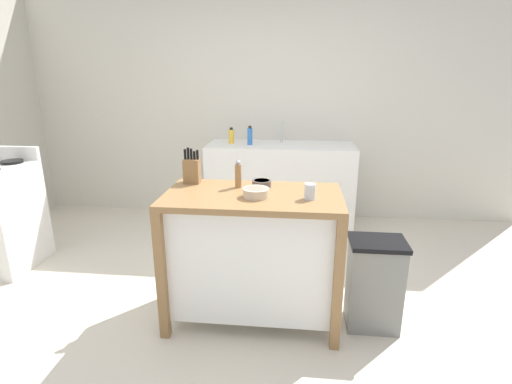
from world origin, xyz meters
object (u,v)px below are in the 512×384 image
bowl_ceramic_wide (262,183)px  bowl_stoneware_deep (256,192)px  trash_bin (374,283)px  knife_block (192,170)px  sink_faucet (282,132)px  bottle_spray_cleaner (231,136)px  kitchen_island (253,250)px  bottle_dish_soap (250,136)px  pepper_grinder (238,175)px  drinking_cup (310,191)px

bowl_ceramic_wide → bowl_stoneware_deep: size_ratio=0.78×
bowl_ceramic_wide → trash_bin: (0.78, -0.20, -0.62)m
knife_block → sink_faucet: knife_block is taller
knife_block → bottle_spray_cleaner: size_ratio=1.44×
kitchen_island → bottle_spray_cleaner: bottle_spray_cleaner is taller
kitchen_island → bottle_dish_soap: bearing=97.4°
bowl_ceramic_wide → bottle_spray_cleaner: bottle_spray_cleaner is taller
pepper_grinder → sink_faucet: size_ratio=0.85×
kitchen_island → trash_bin: kitchen_island is taller
trash_bin → drinking_cup: bearing=-173.7°
bowl_ceramic_wide → bottle_dish_soap: bearing=99.7°
knife_block → trash_bin: bearing=-10.7°
kitchen_island → bowl_ceramic_wide: bowl_ceramic_wide is taller
drinking_cup → bottle_spray_cleaner: (-0.81, 1.90, 0.03)m
kitchen_island → knife_block: size_ratio=4.59×
sink_faucet → bottle_dish_soap: sink_faucet is taller
bowl_stoneware_deep → pepper_grinder: 0.25m
knife_block → bottle_spray_cleaner: bearing=89.5°
pepper_grinder → trash_bin: bearing=-9.7°
bowl_stoneware_deep → trash_bin: bearing=3.0°
sink_faucet → bowl_stoneware_deep: bearing=-92.1°
trash_bin → bottle_dish_soap: 2.18m
drinking_cup → pepper_grinder: pepper_grinder is taller
pepper_grinder → trash_bin: (0.93, -0.16, -0.68)m
bowl_ceramic_wide → knife_block: bearing=174.8°
pepper_grinder → sink_faucet: bearing=83.1°
kitchen_island → bottle_spray_cleaner: 1.94m
trash_bin → bottle_spray_cleaner: size_ratio=3.61×
knife_block → bottle_dish_soap: 1.56m
drinking_cup → sink_faucet: sink_faucet is taller
trash_bin → bottle_dish_soap: bottle_dish_soap is taller
knife_block → bowl_stoneware_deep: knife_block is taller
kitchen_island → bottle_dish_soap: (-0.23, 1.76, 0.49)m
pepper_grinder → trash_bin: pepper_grinder is taller
drinking_cup → trash_bin: 0.79m
trash_bin → sink_faucet: sink_faucet is taller
drinking_cup → pepper_grinder: (-0.48, 0.21, 0.04)m
bowl_stoneware_deep → bottle_dish_soap: bottle_dish_soap is taller
trash_bin → bowl_ceramic_wide: bearing=165.8°
knife_block → drinking_cup: bearing=-19.5°
bowl_stoneware_deep → sink_faucet: 2.02m
pepper_grinder → sink_faucet: 1.83m
bowl_ceramic_wide → sink_faucet: sink_faucet is taller
bowl_stoneware_deep → trash_bin: (0.79, 0.04, -0.63)m
kitchen_island → bottle_dish_soap: 1.85m
bottle_spray_cleaner → bottle_dish_soap: bearing=-17.2°
bowl_ceramic_wide → sink_faucet: 1.78m
bowl_ceramic_wide → drinking_cup: (0.32, -0.25, 0.03)m
sink_faucet → bowl_ceramic_wide: bearing=-92.0°
bowl_ceramic_wide → bottle_spray_cleaner: 1.73m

